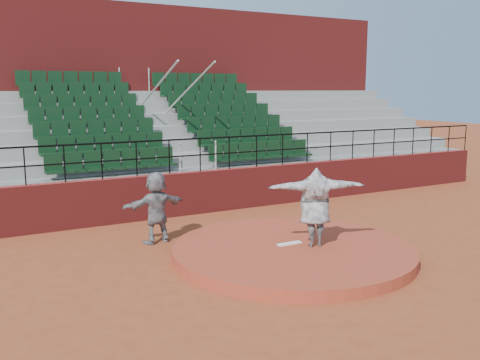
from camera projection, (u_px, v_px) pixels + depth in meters
name	position (u px, v px, depth m)	size (l,w,h in m)	color
ground	(293.00, 256.00, 12.22)	(90.00, 90.00, 0.00)	brown
pitchers_mound	(293.00, 251.00, 12.20)	(5.50, 5.50, 0.25)	#A33B24
pitching_rubber	(289.00, 244.00, 12.30)	(0.60, 0.15, 0.03)	white
boundary_wall	(201.00, 192.00, 16.42)	(24.00, 0.30, 1.30)	maroon
wall_railing	(200.00, 147.00, 16.19)	(24.04, 0.05, 1.03)	black
seating_deck	(158.00, 154.00, 19.42)	(24.00, 5.97, 4.63)	gray
press_box_facade	(124.00, 94.00, 22.48)	(24.00, 3.00, 7.10)	maroon
pitcher	(315.00, 207.00, 12.02)	(2.21, 0.60, 1.80)	black
fielder	(156.00, 207.00, 13.18)	(1.66, 0.53, 1.79)	black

